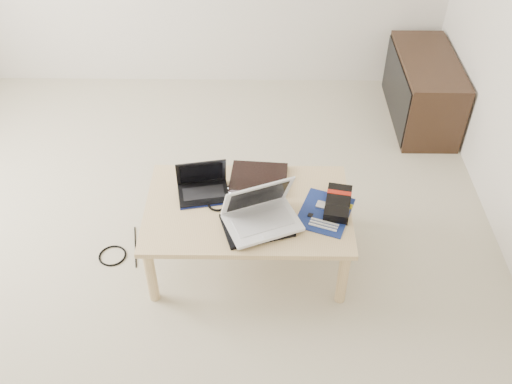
{
  "coord_description": "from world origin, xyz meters",
  "views": [
    {
      "loc": [
        0.59,
        -2.21,
        2.48
      ],
      "look_at": [
        0.56,
        0.01,
        0.51
      ],
      "focal_mm": 40.0,
      "sensor_mm": 36.0,
      "label": 1
    }
  ],
  "objects_px": {
    "netbook": "(203,187)",
    "gpu_box": "(338,203)",
    "coffee_table": "(248,213)",
    "white_laptop": "(261,213)",
    "media_cabinet": "(422,90)"
  },
  "relations": [
    {
      "from": "coffee_table",
      "to": "media_cabinet",
      "type": "xyz_separation_m",
      "value": [
        1.26,
        1.44,
        -0.1
      ]
    },
    {
      "from": "coffee_table",
      "to": "media_cabinet",
      "type": "relative_size",
      "value": 1.22
    },
    {
      "from": "netbook",
      "to": "gpu_box",
      "type": "bearing_deg",
      "value": -8.55
    },
    {
      "from": "media_cabinet",
      "to": "gpu_box",
      "type": "height_order",
      "value": "media_cabinet"
    },
    {
      "from": "coffee_table",
      "to": "white_laptop",
      "type": "xyz_separation_m",
      "value": [
        0.07,
        -0.12,
        0.12
      ]
    },
    {
      "from": "coffee_table",
      "to": "gpu_box",
      "type": "distance_m",
      "value": 0.49
    },
    {
      "from": "media_cabinet",
      "to": "gpu_box",
      "type": "relative_size",
      "value": 3.22
    },
    {
      "from": "media_cabinet",
      "to": "netbook",
      "type": "height_order",
      "value": "netbook"
    },
    {
      "from": "coffee_table",
      "to": "media_cabinet",
      "type": "distance_m",
      "value": 1.92
    },
    {
      "from": "media_cabinet",
      "to": "netbook",
      "type": "relative_size",
      "value": 2.96
    },
    {
      "from": "gpu_box",
      "to": "coffee_table",
      "type": "bearing_deg",
      "value": -179.71
    },
    {
      "from": "netbook",
      "to": "media_cabinet",
      "type": "bearing_deg",
      "value": 41.49
    },
    {
      "from": "media_cabinet",
      "to": "gpu_box",
      "type": "xyz_separation_m",
      "value": [
        -0.78,
        -1.44,
        0.18
      ]
    },
    {
      "from": "netbook",
      "to": "white_laptop",
      "type": "bearing_deg",
      "value": -36.67
    },
    {
      "from": "media_cabinet",
      "to": "gpu_box",
      "type": "distance_m",
      "value": 1.65
    }
  ]
}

